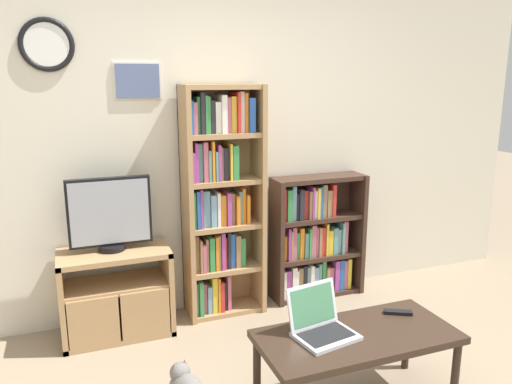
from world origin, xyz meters
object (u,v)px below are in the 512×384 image
object	(u,v)px
bookshelf_tall	(219,201)
bookshelf_short	(313,240)
television	(110,215)
coffee_table	(357,341)
remote_near_laptop	(398,312)
laptop	(320,323)
tv_stand	(117,293)

from	to	relation	value
bookshelf_tall	bookshelf_short	distance (m)	0.91
bookshelf_short	television	bearing A→B (deg)	-177.45
bookshelf_short	coffee_table	bearing A→B (deg)	-107.96
bookshelf_tall	coffee_table	size ratio (longest dim) A/B	1.60
bookshelf_short	remote_near_laptop	size ratio (longest dim) A/B	6.26
bookshelf_tall	laptop	distance (m)	1.38
tv_stand	bookshelf_tall	size ratio (longest dim) A/B	0.43
coffee_table	remote_near_laptop	world-z (taller)	remote_near_laptop
coffee_table	laptop	size ratio (longest dim) A/B	3.06
remote_near_laptop	bookshelf_tall	bearing A→B (deg)	-123.06
laptop	remote_near_laptop	distance (m)	0.54
tv_stand	remote_near_laptop	bearing A→B (deg)	-38.33
bookshelf_tall	remote_near_laptop	distance (m)	1.51
tv_stand	laptop	bearing A→B (deg)	-52.04
television	bookshelf_tall	bearing A→B (deg)	3.99
tv_stand	remote_near_laptop	size ratio (longest dim) A/B	4.65
television	bookshelf_short	distance (m)	1.65
tv_stand	coffee_table	world-z (taller)	tv_stand
coffee_table	remote_near_laptop	xyz separation A→B (m)	(0.34, 0.11, 0.06)
television	coffee_table	xyz separation A→B (m)	(1.15, -1.33, -0.48)
bookshelf_tall	bookshelf_short	bearing A→B (deg)	1.14
tv_stand	coffee_table	distance (m)	1.72
television	laptop	world-z (taller)	television
tv_stand	coffee_table	size ratio (longest dim) A/B	0.69
laptop	remote_near_laptop	world-z (taller)	laptop
bookshelf_tall	tv_stand	bearing A→B (deg)	-173.15
bookshelf_short	remote_near_laptop	bearing A→B (deg)	-94.82
television	remote_near_laptop	world-z (taller)	television
television	coffee_table	bearing A→B (deg)	-49.12
tv_stand	bookshelf_tall	xyz separation A→B (m)	(0.79, 0.09, 0.58)
remote_near_laptop	television	bearing A→B (deg)	-101.03
television	bookshelf_tall	world-z (taller)	bookshelf_tall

